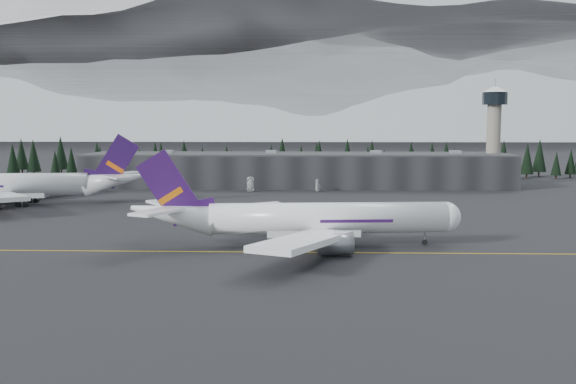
{
  "coord_description": "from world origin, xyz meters",
  "views": [
    {
      "loc": [
        4.71,
        -120.09,
        24.12
      ],
      "look_at": [
        0.0,
        20.0,
        9.0
      ],
      "focal_mm": 40.0,
      "sensor_mm": 36.0,
      "label": 1
    }
  ],
  "objects_px": {
    "jet_main": "(300,219)",
    "jet_parked": "(22,185)",
    "control_tower": "(494,125)",
    "gse_vehicle_b": "(318,189)",
    "gse_vehicle_a": "(251,190)",
    "terminal": "(297,170)"
  },
  "relations": [
    {
      "from": "terminal",
      "to": "jet_parked",
      "type": "height_order",
      "value": "jet_parked"
    },
    {
      "from": "terminal",
      "to": "gse_vehicle_a",
      "type": "xyz_separation_m",
      "value": [
        -16.0,
        -21.35,
        -5.56
      ]
    },
    {
      "from": "jet_parked",
      "to": "gse_vehicle_a",
      "type": "height_order",
      "value": "jet_parked"
    },
    {
      "from": "control_tower",
      "to": "gse_vehicle_b",
      "type": "relative_size",
      "value": 8.52
    },
    {
      "from": "terminal",
      "to": "jet_main",
      "type": "distance_m",
      "value": 120.89
    },
    {
      "from": "control_tower",
      "to": "jet_main",
      "type": "distance_m",
      "value": 144.49
    },
    {
      "from": "control_tower",
      "to": "jet_parked",
      "type": "distance_m",
      "value": 168.29
    },
    {
      "from": "jet_parked",
      "to": "gse_vehicle_b",
      "type": "distance_m",
      "value": 96.65
    },
    {
      "from": "control_tower",
      "to": "jet_main",
      "type": "bearing_deg",
      "value": -120.24
    },
    {
      "from": "terminal",
      "to": "gse_vehicle_b",
      "type": "height_order",
      "value": "terminal"
    },
    {
      "from": "jet_main",
      "to": "gse_vehicle_b",
      "type": "bearing_deg",
      "value": 82.2
    },
    {
      "from": "terminal",
      "to": "jet_parked",
      "type": "bearing_deg",
      "value": -143.39
    },
    {
      "from": "terminal",
      "to": "gse_vehicle_b",
      "type": "relative_size",
      "value": 36.16
    },
    {
      "from": "control_tower",
      "to": "jet_parked",
      "type": "bearing_deg",
      "value": -158.04
    },
    {
      "from": "control_tower",
      "to": "gse_vehicle_b",
      "type": "height_order",
      "value": "control_tower"
    },
    {
      "from": "control_tower",
      "to": "terminal",
      "type": "bearing_deg",
      "value": -177.71
    },
    {
      "from": "gse_vehicle_a",
      "to": "control_tower",
      "type": "bearing_deg",
      "value": 16.47
    },
    {
      "from": "terminal",
      "to": "jet_main",
      "type": "relative_size",
      "value": 2.45
    },
    {
      "from": "control_tower",
      "to": "jet_parked",
      "type": "xyz_separation_m",
      "value": [
        -155.23,
        -62.6,
        -17.49
      ]
    },
    {
      "from": "jet_main",
      "to": "jet_parked",
      "type": "height_order",
      "value": "jet_parked"
    },
    {
      "from": "jet_main",
      "to": "jet_parked",
      "type": "xyz_separation_m",
      "value": [
        -83.03,
        61.26,
        0.5
      ]
    },
    {
      "from": "jet_parked",
      "to": "gse_vehicle_a",
      "type": "distance_m",
      "value": 74.94
    }
  ]
}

